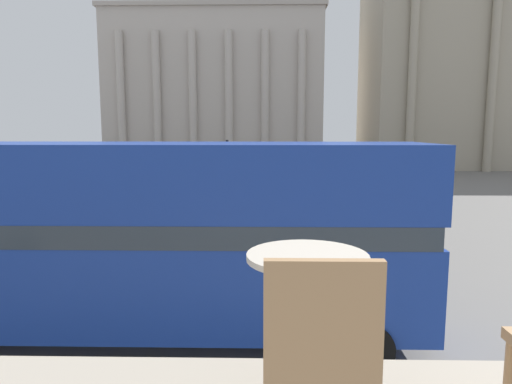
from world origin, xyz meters
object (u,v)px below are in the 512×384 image
(plaza_building_left, at_px, (218,92))
(pedestrian_yellow, at_px, (368,188))
(plaza_building_right, at_px, (502,61))
(double_decker_bus, at_px, (154,235))
(pedestrian_grey, at_px, (185,220))
(traffic_light_mid, at_px, (229,174))
(car_black, at_px, (110,208))
(cafe_dining_table, at_px, (307,292))
(traffic_light_far, at_px, (363,171))
(cafe_chair_0, at_px, (318,356))
(traffic_light_near, at_px, (318,196))

(plaza_building_left, distance_m, pedestrian_yellow, 35.89)
(plaza_building_right, bearing_deg, pedestrian_yellow, -127.77)
(double_decker_bus, distance_m, pedestrian_grey, 8.93)
(traffic_light_mid, height_order, car_black, traffic_light_mid)
(double_decker_bus, bearing_deg, cafe_dining_table, -63.40)
(traffic_light_far, bearing_deg, car_black, -161.60)
(car_black, bearing_deg, pedestrian_grey, -121.43)
(cafe_chair_0, relative_size, plaza_building_left, 0.03)
(cafe_dining_table, distance_m, car_black, 21.82)
(cafe_dining_table, xyz_separation_m, pedestrian_grey, (-3.45, 15.89, -2.83))
(cafe_dining_table, distance_m, cafe_chair_0, 0.61)
(plaza_building_left, height_order, plaza_building_right, plaza_building_right)
(plaza_building_left, bearing_deg, traffic_light_mid, -83.56)
(plaza_building_right, bearing_deg, traffic_light_mid, -128.63)
(cafe_dining_table, height_order, cafe_chair_0, cafe_chair_0)
(plaza_building_right, relative_size, car_black, 7.81)
(traffic_light_near, bearing_deg, plaza_building_right, 58.38)
(double_decker_bus, relative_size, cafe_chair_0, 12.48)
(plaza_building_right, relative_size, pedestrian_grey, 20.02)
(double_decker_bus, height_order, plaza_building_left, plaza_building_left)
(traffic_light_mid, distance_m, traffic_light_far, 10.24)
(double_decker_bus, relative_size, pedestrian_yellow, 7.13)
(plaza_building_left, relative_size, pedestrian_grey, 16.24)
(cafe_dining_table, height_order, pedestrian_grey, cafe_dining_table)
(plaza_building_right, height_order, traffic_light_near, plaza_building_right)
(plaza_building_left, bearing_deg, traffic_light_far, -70.80)
(traffic_light_far, xyz_separation_m, car_black, (-13.48, -4.48, -1.48))
(traffic_light_mid, bearing_deg, pedestrian_grey, -137.76)
(plaza_building_left, xyz_separation_m, pedestrian_grey, (3.03, -43.17, -8.57))
(car_black, height_order, pedestrian_grey, pedestrian_grey)
(cafe_dining_table, bearing_deg, car_black, 111.59)
(cafe_chair_0, height_order, pedestrian_grey, cafe_chair_0)
(traffic_light_near, relative_size, pedestrian_grey, 2.47)
(plaza_building_left, xyz_separation_m, traffic_light_near, (7.82, -47.87, -6.88))
(traffic_light_far, bearing_deg, traffic_light_mid, -135.57)
(cafe_chair_0, relative_size, traffic_light_far, 0.27)
(traffic_light_near, xyz_separation_m, pedestrian_grey, (-4.79, 4.70, -1.69))
(traffic_light_far, relative_size, pedestrian_grey, 2.02)
(plaza_building_left, relative_size, traffic_light_near, 6.58)
(traffic_light_mid, bearing_deg, cafe_chair_0, -84.43)
(cafe_dining_table, xyz_separation_m, traffic_light_far, (5.53, 24.57, -1.58))
(traffic_light_near, xyz_separation_m, car_black, (-9.30, 8.89, -1.93))
(plaza_building_left, relative_size, plaza_building_right, 0.81)
(plaza_building_right, xyz_separation_m, traffic_light_far, (-22.97, -30.73, -10.70))
(cafe_chair_0, relative_size, traffic_light_near, 0.23)
(cafe_chair_0, distance_m, plaza_building_right, 63.42)
(cafe_chair_0, bearing_deg, traffic_light_near, 81.06)
(traffic_light_near, distance_m, pedestrian_yellow, 16.31)
(cafe_chair_0, xyz_separation_m, traffic_light_near, (1.36, 11.80, -1.12))
(plaza_building_right, bearing_deg, traffic_light_near, -121.62)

